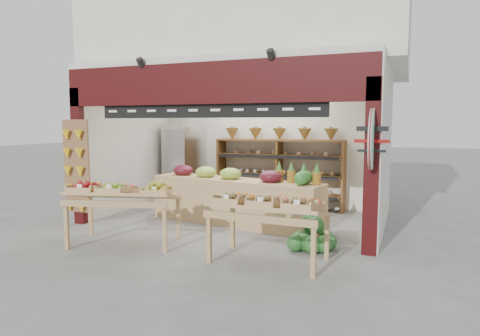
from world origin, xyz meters
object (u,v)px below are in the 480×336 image
at_px(display_table_left, 118,193).
at_px(watermelon_pile, 312,238).
at_px(back_shelving, 279,159).
at_px(mid_counter, 234,200).
at_px(display_table_right, 269,206).
at_px(refrigerator, 183,163).
at_px(cardboard_stack, 184,205).

relative_size(display_table_left, watermelon_pile, 2.56).
height_order(back_shelving, mid_counter, back_shelving).
height_order(display_table_left, watermelon_pile, display_table_left).
distance_m(display_table_right, watermelon_pile, 1.12).
bearing_deg(refrigerator, display_table_right, -30.64).
relative_size(back_shelving, watermelon_pile, 4.08).
bearing_deg(watermelon_pile, display_table_right, -119.57).
bearing_deg(back_shelving, watermelon_pile, -64.62).
xyz_separation_m(back_shelving, display_table_left, (-1.61, -3.87, -0.32)).
height_order(refrigerator, watermelon_pile, refrigerator).
relative_size(back_shelving, refrigerator, 1.55).
distance_m(back_shelving, mid_counter, 2.08).
bearing_deg(back_shelving, display_table_right, -75.58).
bearing_deg(mid_counter, watermelon_pile, -32.26).
distance_m(refrigerator, watermelon_pile, 4.97).
bearing_deg(back_shelving, display_table_left, -112.58).
xyz_separation_m(display_table_left, watermelon_pile, (3.06, 0.80, -0.65)).
height_order(refrigerator, display_table_left, refrigerator).
relative_size(refrigerator, display_table_right, 1.18).
xyz_separation_m(back_shelving, watermelon_pile, (1.46, -3.07, -0.97)).
height_order(cardboard_stack, display_table_left, display_table_left).
relative_size(refrigerator, display_table_left, 1.03).
bearing_deg(display_table_right, watermelon_pile, 60.43).
height_order(back_shelving, display_table_left, back_shelving).
xyz_separation_m(refrigerator, mid_counter, (2.14, -1.80, -0.49)).
xyz_separation_m(cardboard_stack, watermelon_pile, (3.04, -1.36, -0.06)).
xyz_separation_m(display_table_right, watermelon_pile, (0.46, 0.81, -0.63)).
height_order(back_shelving, watermelon_pile, back_shelving).
bearing_deg(watermelon_pile, cardboard_stack, 155.83).
height_order(cardboard_stack, mid_counter, mid_counter).
bearing_deg(watermelon_pile, display_table_left, -165.37).
xyz_separation_m(display_table_left, display_table_right, (2.60, -0.01, -0.02)).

